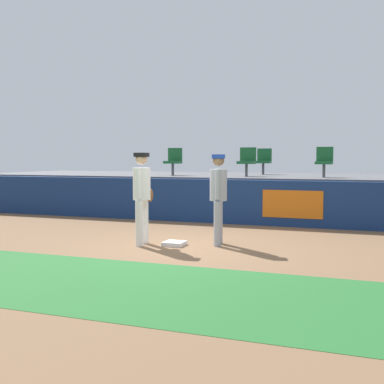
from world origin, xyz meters
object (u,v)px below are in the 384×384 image
Objects in this scene: seat_front_right at (324,160)px; seat_back_center at (264,160)px; seat_front_left at (174,160)px; first_base at (174,244)px; player_runner_visitor at (218,193)px; player_fielder_home at (142,192)px; seat_front_center at (247,160)px.

seat_back_center is (-2.07, 1.80, 0.00)m from seat_front_right.
seat_front_right is 2.74m from seat_back_center.
seat_front_left is 4.48m from seat_front_right.
first_base is at bearing -67.22° from seat_front_left.
seat_front_left is at bearing -143.20° from seat_back_center.
seat_front_right is at bearing 148.17° from player_runner_visitor.
player_runner_visitor is 6.41m from seat_back_center.
player_fielder_home is at bearing -167.82° from first_base.
seat_front_center reaches higher than first_base.
first_base is 0.48× the size of seat_front_left.
player_runner_visitor is 4.88m from seat_front_right.
first_base is 5.74m from seat_front_right.
seat_front_left is 1.00× the size of seat_front_center.
seat_front_left is (-2.08, 4.95, 1.63)m from first_base.
seat_front_left is at bearing 112.78° from first_base.
seat_front_right and seat_back_center have the same top height.
first_base is 5.61m from seat_front_left.
seat_back_center reaches higher than player_fielder_home.
seat_front_center is (-2.17, 0.00, 0.00)m from seat_front_right.
seat_front_left is at bearing -160.30° from player_runner_visitor.
player_runner_visitor is at bearing 25.73° from first_base.
seat_front_left is at bearing -171.53° from player_fielder_home.
seat_front_center is (0.23, 4.95, 1.63)m from first_base.
seat_front_right is at bearing 141.81° from player_fielder_home.
seat_front_right is 2.17m from seat_front_center.
player_runner_visitor is (0.79, 0.38, 1.01)m from first_base.
seat_front_right is (4.48, -0.00, -0.00)m from seat_front_left.
seat_front_left is (-2.87, 4.57, 0.63)m from player_runner_visitor.
seat_front_left and seat_back_center have the same top height.
seat_front_right is at bearing -0.00° from seat_front_left.
seat_front_left is 3.01m from seat_back_center.
seat_front_center is (2.31, 0.00, 0.00)m from seat_front_left.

